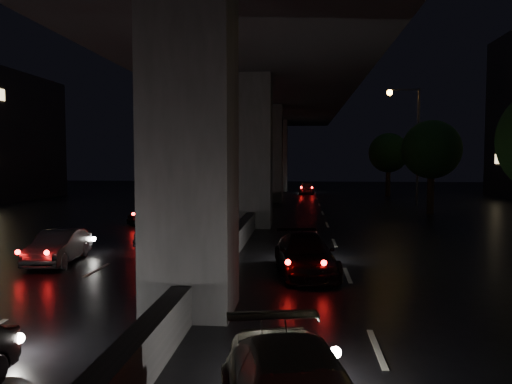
# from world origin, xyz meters

# --- Properties ---
(ground) EXTENTS (120.00, 120.00, 0.00)m
(ground) POSITION_xyz_m (0.00, 0.00, 0.00)
(ground) COLOR black
(ground) RESTS_ON ground
(viaduct) EXTENTS (12.00, 80.00, 10.50)m
(viaduct) POSITION_xyz_m (0.00, 5.00, 8.34)
(viaduct) COLOR #2F2F31
(viaduct) RESTS_ON ground
(median_barrier) EXTENTS (0.45, 70.00, 0.85)m
(median_barrier) POSITION_xyz_m (0.00, 5.00, 0.42)
(median_barrier) COLOR #2F2F31
(median_barrier) RESTS_ON ground
(tree_c) EXTENTS (3.80, 3.80, 6.12)m
(tree_c) POSITION_xyz_m (11.00, 12.00, 4.20)
(tree_c) COLOR black
(tree_c) RESTS_ON ground
(tree_d) EXTENTS (3.80, 3.80, 6.12)m
(tree_d) POSITION_xyz_m (11.00, 28.00, 4.20)
(tree_d) COLOR black
(tree_d) RESTS_ON ground
(streetlight_far) EXTENTS (2.52, 0.44, 9.00)m
(streetlight_far) POSITION_xyz_m (10.97, 18.00, 5.66)
(streetlight_far) COLOR #2D2D33
(streetlight_far) RESTS_ON ground
(car_3) EXTENTS (2.25, 4.31, 1.19)m
(car_3) POSITION_xyz_m (2.70, -5.84, 0.60)
(car_3) COLOR black
(car_3) RESTS_ON ground
(car_4) EXTENTS (1.51, 3.54, 1.14)m
(car_4) POSITION_xyz_m (-5.79, -4.99, 0.57)
(car_4) COLOR black
(car_4) RESTS_ON ground
(car_5) EXTENTS (1.67, 3.64, 1.16)m
(car_5) POSITION_xyz_m (-3.14, -0.98, 0.58)
(car_5) COLOR black
(car_5) RESTS_ON ground
(car_6) EXTENTS (2.27, 3.82, 1.22)m
(car_6) POSITION_xyz_m (-5.67, 5.70, 0.61)
(car_6) COLOR black
(car_6) RESTS_ON ground
(car_7) EXTENTS (2.45, 4.41, 1.21)m
(car_7) POSITION_xyz_m (-6.12, 14.66, 0.61)
(car_7) COLOR black
(car_7) RESTS_ON ground
(car_8) EXTENTS (2.09, 3.54, 1.13)m
(car_8) POSITION_xyz_m (-3.05, 13.38, 0.56)
(car_8) COLOR black
(car_8) RESTS_ON ground
(car_9) EXTENTS (1.25, 3.49, 1.15)m
(car_9) POSITION_xyz_m (-2.83, 21.64, 0.57)
(car_9) COLOR #57504B
(car_9) RESTS_ON ground
(car_10) EXTENTS (2.62, 4.97, 1.33)m
(car_10) POSITION_xyz_m (-3.13, 27.51, 0.67)
(car_10) COLOR black
(car_10) RESTS_ON ground
(car_11) EXTENTS (2.73, 4.43, 1.14)m
(car_11) POSITION_xyz_m (-5.78, 28.84, 0.57)
(car_11) COLOR black
(car_11) RESTS_ON ground
(car_12) EXTENTS (1.82, 3.86, 1.28)m
(car_12) POSITION_xyz_m (3.14, 30.66, 0.64)
(car_12) COLOR slate
(car_12) RESTS_ON ground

